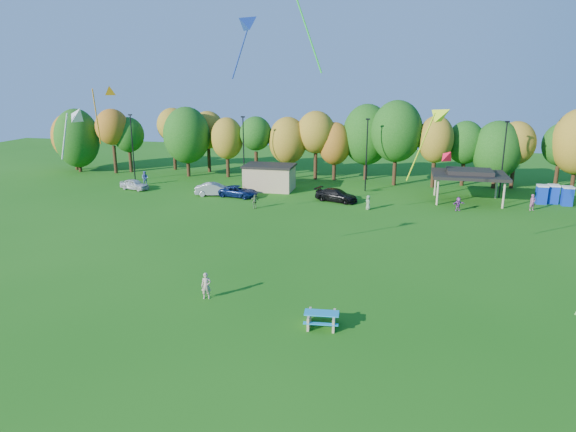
% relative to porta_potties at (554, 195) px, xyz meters
% --- Properties ---
extents(ground, '(160.00, 160.00, 0.00)m').
position_rel_porta_potties_xyz_m(ground, '(-23.42, -37.83, -1.10)').
color(ground, '#19600F').
rests_on(ground, ground).
extents(tree_line, '(93.57, 10.55, 11.15)m').
position_rel_porta_potties_xyz_m(tree_line, '(-24.45, 7.68, 4.82)').
color(tree_line, black).
rests_on(tree_line, ground).
extents(lamp_posts, '(64.50, 0.25, 9.09)m').
position_rel_porta_potties_xyz_m(lamp_posts, '(-21.42, 2.17, 3.80)').
color(lamp_posts, black).
rests_on(lamp_posts, ground).
extents(utility_building, '(6.30, 4.30, 3.25)m').
position_rel_porta_potties_xyz_m(utility_building, '(-33.42, 0.17, 0.54)').
color(utility_building, tan).
rests_on(utility_building, ground).
extents(pavilion, '(8.20, 6.20, 3.77)m').
position_rel_porta_potties_xyz_m(pavilion, '(-9.42, -0.83, 2.13)').
color(pavilion, tan).
rests_on(pavilion, ground).
extents(porta_potties, '(3.75, 1.84, 2.18)m').
position_rel_porta_potties_xyz_m(porta_potties, '(0.00, 0.00, 0.00)').
color(porta_potties, '#0D31B4').
rests_on(porta_potties, ground).
extents(picnic_table, '(2.14, 1.83, 0.87)m').
position_rel_porta_potties_xyz_m(picnic_table, '(-21.05, -34.94, -0.59)').
color(picnic_table, tan).
rests_on(picnic_table, ground).
extents(kite_flyer, '(0.74, 0.59, 1.77)m').
position_rel_porta_potties_xyz_m(kite_flyer, '(-29.04, -32.79, -0.21)').
color(kite_flyer, tan).
rests_on(kite_flyer, ground).
extents(car_a, '(4.23, 2.52, 1.35)m').
position_rel_porta_potties_xyz_m(car_a, '(-50.37, -3.50, -0.42)').
color(car_a, silver).
rests_on(car_a, ground).
extents(car_b, '(4.92, 2.59, 1.54)m').
position_rel_porta_potties_xyz_m(car_b, '(-39.11, -4.44, -0.33)').
color(car_b, gray).
rests_on(car_b, ground).
extents(car_c, '(5.13, 3.05, 1.34)m').
position_rel_porta_potties_xyz_m(car_c, '(-36.07, -4.48, -0.43)').
color(car_c, '#0D1E51').
rests_on(car_c, ground).
extents(car_d, '(5.45, 3.59, 1.47)m').
position_rel_porta_potties_xyz_m(car_d, '(-24.26, -4.15, -0.36)').
color(car_d, black).
rests_on(car_d, ground).
extents(far_person_0, '(0.97, 0.79, 1.84)m').
position_rel_porta_potties_xyz_m(far_person_0, '(-50.47, -0.44, -0.18)').
color(far_person_0, '#4E5FAB').
rests_on(far_person_0, ground).
extents(far_person_1, '(0.76, 0.64, 1.78)m').
position_rel_porta_potties_xyz_m(far_person_1, '(-2.97, -3.55, -0.21)').
color(far_person_1, '#AA5082').
rests_on(far_person_1, ground).
extents(far_person_2, '(0.79, 0.92, 1.59)m').
position_rel_porta_potties_xyz_m(far_person_2, '(-20.38, -7.10, -0.30)').
color(far_person_2, '#6B8C60').
rests_on(far_person_2, ground).
extents(far_person_3, '(1.46, 1.11, 1.54)m').
position_rel_porta_potties_xyz_m(far_person_3, '(-10.84, -5.53, -0.33)').
color(far_person_3, purple).
rests_on(far_person_3, ground).
extents(far_person_4, '(1.01, 0.73, 1.58)m').
position_rel_porta_potties_xyz_m(far_person_4, '(-32.62, -9.37, -0.31)').
color(far_person_4, '#577548').
rests_on(far_person_4, ground).
extents(kite_0, '(3.18, 2.04, 5.45)m').
position_rel_porta_potties_xyz_m(kite_0, '(-14.55, -25.62, 10.55)').
color(kite_0, '#C4E918').
extents(kite_6, '(1.32, 1.42, 1.14)m').
position_rel_porta_potties_xyz_m(kite_6, '(-14.15, -27.88, 8.16)').
color(kite_6, '#FF0E2F').
extents(kite_8, '(1.83, 3.05, 5.32)m').
position_rel_porta_potties_xyz_m(kite_8, '(-41.73, -21.52, 11.83)').
color(kite_8, orange).
extents(kite_9, '(2.58, 2.24, 4.53)m').
position_rel_porta_potties_xyz_m(kite_9, '(-27.36, -27.28, 16.50)').
color(kite_9, navy).
extents(kite_12, '(2.16, 1.35, 3.42)m').
position_rel_porta_potties_xyz_m(kite_12, '(-36.19, -34.28, 10.82)').
color(kite_12, silver).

